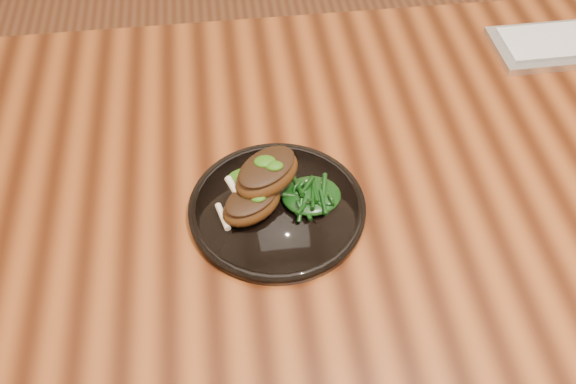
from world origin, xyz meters
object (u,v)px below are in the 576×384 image
Objects in this scene: plate at (277,208)px; greens_heap at (311,193)px; lamb_chop_front at (251,203)px; desk at (454,190)px.

greens_heap is (0.05, 0.00, 0.02)m from plate.
lamb_chop_front reaches higher than greens_heap.
greens_heap is (0.08, 0.01, -0.01)m from lamb_chop_front.
plate is (-0.30, -0.08, 0.09)m from desk.
plate is at bearing -174.81° from greens_heap.
desk is 0.36m from lamb_chop_front.
lamb_chop_front is at bearing -165.95° from plate.
plate is 2.31× the size of lamb_chop_front.
plate is 0.05m from lamb_chop_front.
desk is 0.28m from greens_heap.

